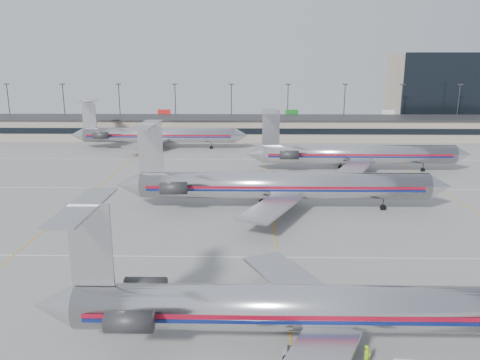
{
  "coord_description": "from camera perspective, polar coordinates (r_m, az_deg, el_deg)",
  "views": [
    {
      "loc": [
        -3.38,
        -38.84,
        20.9
      ],
      "look_at": [
        -4.65,
        27.92,
        4.5
      ],
      "focal_mm": 35.0,
      "sensor_mm": 36.0,
      "label": 1
    }
  ],
  "objects": [
    {
      "name": "distant_building",
      "position": [
        179.39,
        22.83,
        10.06
      ],
      "size": [
        30.0,
        20.0,
        25.0
      ],
      "primitive_type": "cube",
      "color": "tan",
      "rests_on": "ground"
    },
    {
      "name": "terminal",
      "position": [
        138.0,
        2.5,
        6.4
      ],
      "size": [
        162.0,
        17.0,
        6.25
      ],
      "color": "gray",
      "rests_on": "ground"
    },
    {
      "name": "light_mast_row",
      "position": [
        151.38,
        2.4,
        9.12
      ],
      "size": [
        163.6,
        0.4,
        15.28
      ],
      "color": "#38383D",
      "rests_on": "ground"
    },
    {
      "name": "jet_back_row",
      "position": [
        122.18,
        -10.23,
        5.45
      ],
      "size": [
        45.55,
        28.02,
        12.45
      ],
      "color": "silver",
      "rests_on": "ground"
    },
    {
      "name": "apron_markings",
      "position": [
        53.23,
        4.71,
        -9.36
      ],
      "size": [
        160.0,
        0.15,
        0.02
      ],
      "primitive_type": "cube",
      "color": "silver",
      "rests_on": "ground"
    },
    {
      "name": "jet_foreground",
      "position": [
        36.61,
        8.74,
        -15.09
      ],
      "size": [
        43.54,
        25.64,
        11.4
      ],
      "color": "silver",
      "rests_on": "ground"
    },
    {
      "name": "jet_third_row",
      "position": [
        96.94,
        13.69,
        3.12
      ],
      "size": [
        45.36,
        27.9,
        12.4
      ],
      "color": "silver",
      "rests_on": "ground"
    },
    {
      "name": "belt_loader",
      "position": [
        36.93,
        8.18,
        -19.8
      ],
      "size": [
        3.99,
        2.19,
        2.04
      ],
      "rotation": [
        0.0,
        0.0,
        0.34
      ],
      "color": "gray",
      "rests_on": "ground"
    },
    {
      "name": "ramp_worker_near",
      "position": [
        36.33,
        15.2,
        -20.12
      ],
      "size": [
        0.79,
        0.74,
        1.82
      ],
      "primitive_type": "imported",
      "rotation": [
        0.0,
        0.0,
        0.63
      ],
      "color": "#8CCE13",
      "rests_on": "ground"
    },
    {
      "name": "ground",
      "position": [
        44.24,
        5.52,
        -14.46
      ],
      "size": [
        260.0,
        260.0,
        0.0
      ],
      "primitive_type": "plane",
      "color": "gray",
      "rests_on": "ground"
    },
    {
      "name": "jet_second_row",
      "position": [
        69.07,
        4.53,
        -0.62
      ],
      "size": [
        49.41,
        29.09,
        12.93
      ],
      "color": "silver",
      "rests_on": "ground"
    }
  ]
}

